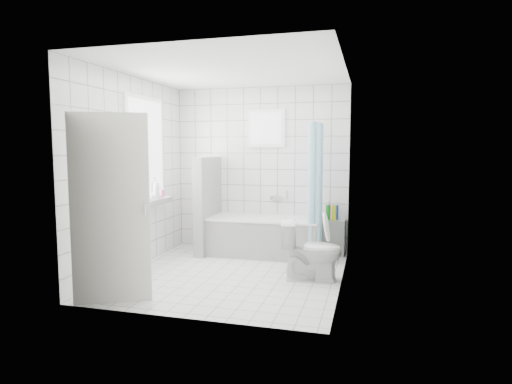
% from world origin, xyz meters
% --- Properties ---
extents(ground, '(3.00, 3.00, 0.00)m').
position_xyz_m(ground, '(0.00, 0.00, 0.00)').
color(ground, white).
rests_on(ground, ground).
extents(ceiling, '(3.00, 3.00, 0.00)m').
position_xyz_m(ceiling, '(0.00, 0.00, 2.60)').
color(ceiling, white).
rests_on(ceiling, ground).
extents(wall_back, '(2.80, 0.02, 2.60)m').
position_xyz_m(wall_back, '(0.00, 1.50, 1.30)').
color(wall_back, white).
rests_on(wall_back, ground).
extents(wall_front, '(2.80, 0.02, 2.60)m').
position_xyz_m(wall_front, '(0.00, -1.50, 1.30)').
color(wall_front, white).
rests_on(wall_front, ground).
extents(wall_left, '(0.02, 3.00, 2.60)m').
position_xyz_m(wall_left, '(-1.40, 0.00, 1.30)').
color(wall_left, white).
rests_on(wall_left, ground).
extents(wall_right, '(0.02, 3.00, 2.60)m').
position_xyz_m(wall_right, '(1.40, 0.00, 1.30)').
color(wall_right, white).
rests_on(wall_right, ground).
extents(window_left, '(0.01, 0.90, 1.40)m').
position_xyz_m(window_left, '(-1.35, 0.30, 1.60)').
color(window_left, white).
rests_on(window_left, wall_left).
extents(window_back, '(0.50, 0.01, 0.50)m').
position_xyz_m(window_back, '(0.10, 1.46, 1.95)').
color(window_back, white).
rests_on(window_back, wall_back).
extents(window_sill, '(0.18, 1.02, 0.08)m').
position_xyz_m(window_sill, '(-1.31, 0.30, 0.86)').
color(window_sill, white).
rests_on(window_sill, wall_left).
extents(door, '(0.73, 0.40, 2.00)m').
position_xyz_m(door, '(-0.89, -1.30, 1.00)').
color(door, silver).
rests_on(door, ground).
extents(bathtub, '(1.69, 0.77, 0.58)m').
position_xyz_m(bathtub, '(0.17, 1.12, 0.29)').
color(bathtub, white).
rests_on(bathtub, ground).
extents(partition_wall, '(0.15, 0.85, 1.50)m').
position_xyz_m(partition_wall, '(-0.74, 1.07, 0.75)').
color(partition_wall, white).
rests_on(partition_wall, ground).
extents(tiled_ledge, '(0.40, 0.24, 0.55)m').
position_xyz_m(tiled_ledge, '(1.16, 1.38, 0.28)').
color(tiled_ledge, white).
rests_on(tiled_ledge, ground).
extents(toilet, '(0.79, 0.52, 0.75)m').
position_xyz_m(toilet, '(1.03, 0.04, 0.38)').
color(toilet, white).
rests_on(toilet, ground).
extents(curtain_rod, '(0.02, 0.80, 0.02)m').
position_xyz_m(curtain_rod, '(0.95, 1.10, 2.00)').
color(curtain_rod, silver).
rests_on(curtain_rod, wall_back).
extents(shower_curtain, '(0.14, 0.48, 1.78)m').
position_xyz_m(shower_curtain, '(0.95, 0.97, 1.10)').
color(shower_curtain, '#47AAD0').
rests_on(shower_curtain, curtain_rod).
extents(tub_faucet, '(0.18, 0.06, 0.06)m').
position_xyz_m(tub_faucet, '(0.27, 1.46, 0.85)').
color(tub_faucet, silver).
rests_on(tub_faucet, wall_back).
extents(sill_bottles, '(0.16, 0.72, 0.33)m').
position_xyz_m(sill_bottles, '(-1.30, 0.27, 1.04)').
color(sill_bottles, silver).
rests_on(sill_bottles, window_sill).
extents(ledge_bottles, '(0.18, 0.17, 0.24)m').
position_xyz_m(ledge_bottles, '(1.16, 1.34, 0.66)').
color(ledge_bottles, '#1735B9').
rests_on(ledge_bottles, tiled_ledge).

